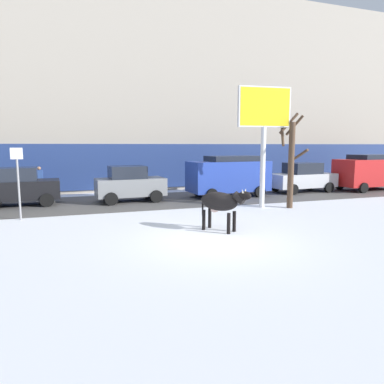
% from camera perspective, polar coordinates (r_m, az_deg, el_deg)
% --- Properties ---
extents(ground_plane, '(120.00, 120.00, 0.00)m').
position_cam_1_polar(ground_plane, '(10.75, 3.97, -8.06)').
color(ground_plane, white).
extents(road_strip, '(60.00, 5.60, 0.01)m').
position_cam_1_polar(road_strip, '(18.60, -5.96, -1.37)').
color(road_strip, '#514F4C').
rests_on(road_strip, ground).
extents(building_facade, '(44.00, 6.10, 13.00)m').
position_cam_1_polar(building_facade, '(25.56, -9.76, 15.58)').
color(building_facade, '#A39989').
rests_on(building_facade, ground).
extents(cow_black, '(1.46, 1.77, 1.54)m').
position_cam_1_polar(cow_black, '(11.82, 4.75, -1.71)').
color(cow_black, black).
rests_on(cow_black, ground).
extents(billboard, '(2.53, 0.46, 5.56)m').
position_cam_1_polar(billboard, '(16.62, 11.76, 12.35)').
color(billboard, silver).
rests_on(billboard, ground).
extents(car_black_hatchback, '(3.60, 2.10, 1.86)m').
position_cam_1_polar(car_black_hatchback, '(18.75, -26.36, 0.79)').
color(car_black_hatchback, black).
rests_on(car_black_hatchback, ground).
extents(car_grey_hatchback, '(3.60, 2.10, 1.86)m').
position_cam_1_polar(car_grey_hatchback, '(18.34, -10.18, 1.33)').
color(car_grey_hatchback, slate).
rests_on(car_grey_hatchback, ground).
extents(car_blue_van, '(4.71, 2.34, 2.32)m').
position_cam_1_polar(car_blue_van, '(19.94, 6.07, 2.81)').
color(car_blue_van, '#233D9E').
rests_on(car_blue_van, ground).
extents(car_silver_sedan, '(4.30, 2.19, 1.84)m').
position_cam_1_polar(car_silver_sedan, '(22.88, 17.62, 2.27)').
color(car_silver_sedan, '#B7BABF').
rests_on(car_silver_sedan, ground).
extents(car_red_van, '(4.71, 2.34, 2.32)m').
position_cam_1_polar(car_red_van, '(25.52, 27.10, 3.07)').
color(car_red_van, red).
rests_on(car_red_van, ground).
extents(pedestrian_near_billboard, '(0.36, 0.24, 1.73)m').
position_cam_1_polar(pedestrian_near_billboard, '(21.47, -23.71, 1.58)').
color(pedestrian_near_billboard, '#282833').
rests_on(pedestrian_near_billboard, ground).
extents(bare_tree_right_lot, '(1.29, 1.09, 4.42)m').
position_cam_1_polar(bare_tree_right_lot, '(16.78, 15.94, 5.12)').
color(bare_tree_right_lot, '#4C3828').
rests_on(bare_tree_right_lot, ground).
extents(street_sign, '(0.44, 0.08, 2.82)m').
position_cam_1_polar(street_sign, '(15.08, -26.64, 2.13)').
color(street_sign, gray).
rests_on(street_sign, ground).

